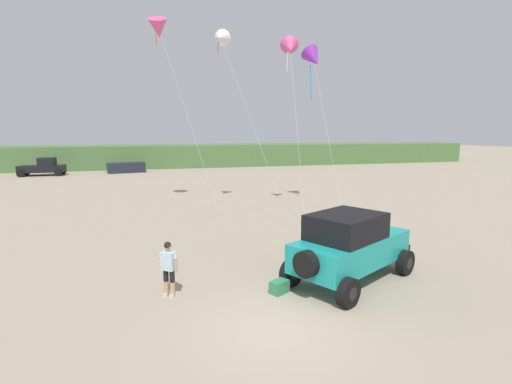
{
  "coord_description": "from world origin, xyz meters",
  "views": [
    {
      "loc": [
        -2.93,
        -8.34,
        4.79
      ],
      "look_at": [
        0.36,
        3.35,
        2.86
      ],
      "focal_mm": 26.58,
      "sensor_mm": 36.0,
      "label": 1
    }
  ],
  "objects_px": {
    "cooler_box": "(279,287)",
    "kite_white_parafoil": "(221,38)",
    "distant_sedan": "(126,168)",
    "distant_pickup": "(43,167)",
    "person_watching": "(169,266)",
    "kite_blue_swept": "(314,58)",
    "kite_green_box": "(158,28)",
    "jeep": "(350,245)",
    "kite_orange_streamer": "(290,48)"
  },
  "relations": [
    {
      "from": "jeep",
      "to": "person_watching",
      "type": "xyz_separation_m",
      "value": [
        -5.71,
        0.33,
        -0.26
      ]
    },
    {
      "from": "distant_sedan",
      "to": "kite_green_box",
      "type": "distance_m",
      "value": 25.32
    },
    {
      "from": "jeep",
      "to": "cooler_box",
      "type": "xyz_separation_m",
      "value": [
        -2.52,
        -0.32,
        -1.01
      ]
    },
    {
      "from": "distant_pickup",
      "to": "distant_sedan",
      "type": "relative_size",
      "value": 1.1
    },
    {
      "from": "distant_pickup",
      "to": "person_watching",
      "type": "bearing_deg",
      "value": -71.78
    },
    {
      "from": "jeep",
      "to": "distant_sedan",
      "type": "distance_m",
      "value": 37.89
    },
    {
      "from": "kite_white_parafoil",
      "to": "distant_pickup",
      "type": "bearing_deg",
      "value": 123.82
    },
    {
      "from": "kite_blue_swept",
      "to": "distant_pickup",
      "type": "bearing_deg",
      "value": 131.17
    },
    {
      "from": "distant_pickup",
      "to": "kite_white_parafoil",
      "type": "relative_size",
      "value": 0.43
    },
    {
      "from": "person_watching",
      "to": "distant_pickup",
      "type": "xyz_separation_m",
      "value": [
        -11.77,
        35.76,
        0.0
      ]
    },
    {
      "from": "jeep",
      "to": "kite_blue_swept",
      "type": "height_order",
      "value": "kite_blue_swept"
    },
    {
      "from": "distant_sedan",
      "to": "kite_orange_streamer",
      "type": "height_order",
      "value": "kite_orange_streamer"
    },
    {
      "from": "person_watching",
      "to": "kite_blue_swept",
      "type": "bearing_deg",
      "value": 50.17
    },
    {
      "from": "cooler_box",
      "to": "kite_green_box",
      "type": "distance_m",
      "value": 18.09
    },
    {
      "from": "kite_white_parafoil",
      "to": "cooler_box",
      "type": "bearing_deg",
      "value": -93.28
    },
    {
      "from": "jeep",
      "to": "cooler_box",
      "type": "bearing_deg",
      "value": -172.85
    },
    {
      "from": "person_watching",
      "to": "kite_green_box",
      "type": "distance_m",
      "value": 16.92
    },
    {
      "from": "jeep",
      "to": "distant_pickup",
      "type": "bearing_deg",
      "value": 115.84
    },
    {
      "from": "kite_green_box",
      "to": "kite_white_parafoil",
      "type": "bearing_deg",
      "value": -21.02
    },
    {
      "from": "cooler_box",
      "to": "distant_sedan",
      "type": "xyz_separation_m",
      "value": [
        -6.31,
        37.16,
        0.41
      ]
    },
    {
      "from": "distant_pickup",
      "to": "kite_blue_swept",
      "type": "height_order",
      "value": "kite_blue_swept"
    },
    {
      "from": "cooler_box",
      "to": "distant_pickup",
      "type": "bearing_deg",
      "value": 83.55
    },
    {
      "from": "jeep",
      "to": "kite_green_box",
      "type": "xyz_separation_m",
      "value": [
        -5.27,
        14.0,
        9.7
      ]
    },
    {
      "from": "jeep",
      "to": "cooler_box",
      "type": "height_order",
      "value": "jeep"
    },
    {
      "from": "kite_blue_swept",
      "to": "kite_orange_streamer",
      "type": "height_order",
      "value": "kite_orange_streamer"
    },
    {
      "from": "distant_pickup",
      "to": "distant_sedan",
      "type": "distance_m",
      "value": 8.69
    },
    {
      "from": "kite_white_parafoil",
      "to": "kite_green_box",
      "type": "height_order",
      "value": "kite_green_box"
    },
    {
      "from": "person_watching",
      "to": "kite_orange_streamer",
      "type": "xyz_separation_m",
      "value": [
        7.64,
        10.55,
        8.63
      ]
    },
    {
      "from": "kite_white_parafoil",
      "to": "jeep",
      "type": "bearing_deg",
      "value": -82.03
    },
    {
      "from": "distant_sedan",
      "to": "kite_orange_streamer",
      "type": "bearing_deg",
      "value": -79.32
    },
    {
      "from": "distant_sedan",
      "to": "cooler_box",
      "type": "bearing_deg",
      "value": -92.19
    },
    {
      "from": "kite_white_parafoil",
      "to": "kite_blue_swept",
      "type": "relative_size",
      "value": 1.07
    },
    {
      "from": "jeep",
      "to": "kite_blue_swept",
      "type": "bearing_deg",
      "value": 72.01
    },
    {
      "from": "cooler_box",
      "to": "kite_green_box",
      "type": "height_order",
      "value": "kite_green_box"
    },
    {
      "from": "distant_sedan",
      "to": "kite_blue_swept",
      "type": "bearing_deg",
      "value": -75.1
    },
    {
      "from": "cooler_box",
      "to": "kite_blue_swept",
      "type": "bearing_deg",
      "value": 33.52
    },
    {
      "from": "cooler_box",
      "to": "distant_pickup",
      "type": "relative_size",
      "value": 0.12
    },
    {
      "from": "kite_green_box",
      "to": "kite_orange_streamer",
      "type": "xyz_separation_m",
      "value": [
        7.2,
        -3.12,
        -1.33
      ]
    },
    {
      "from": "cooler_box",
      "to": "kite_white_parafoil",
      "type": "height_order",
      "value": "kite_white_parafoil"
    },
    {
      "from": "distant_pickup",
      "to": "kite_green_box",
      "type": "xyz_separation_m",
      "value": [
        12.21,
        -22.1,
        9.97
      ]
    },
    {
      "from": "jeep",
      "to": "kite_green_box",
      "type": "relative_size",
      "value": 0.43
    },
    {
      "from": "cooler_box",
      "to": "kite_white_parafoil",
      "type": "bearing_deg",
      "value": 57.93
    },
    {
      "from": "person_watching",
      "to": "kite_blue_swept",
      "type": "height_order",
      "value": "kite_blue_swept"
    },
    {
      "from": "person_watching",
      "to": "kite_green_box",
      "type": "xyz_separation_m",
      "value": [
        0.44,
        13.66,
        9.97
      ]
    },
    {
      "from": "distant_sedan",
      "to": "kite_blue_swept",
      "type": "height_order",
      "value": "kite_blue_swept"
    },
    {
      "from": "jeep",
      "to": "distant_pickup",
      "type": "height_order",
      "value": "jeep"
    },
    {
      "from": "jeep",
      "to": "kite_orange_streamer",
      "type": "distance_m",
      "value": 13.86
    },
    {
      "from": "kite_blue_swept",
      "to": "kite_green_box",
      "type": "bearing_deg",
      "value": 166.1
    },
    {
      "from": "person_watching",
      "to": "kite_blue_swept",
      "type": "distance_m",
      "value": 17.02
    },
    {
      "from": "kite_white_parafoil",
      "to": "kite_blue_swept",
      "type": "xyz_separation_m",
      "value": [
        5.59,
        -0.91,
        -1.04
      ]
    }
  ]
}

